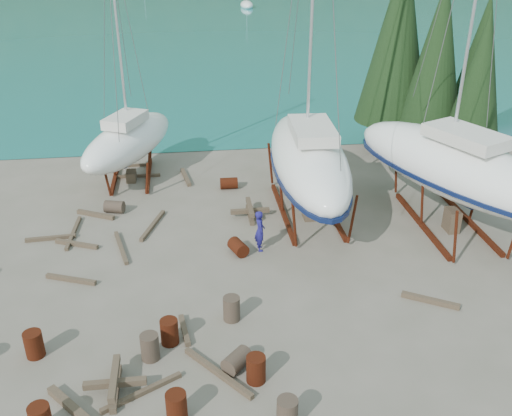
{
  "coord_description": "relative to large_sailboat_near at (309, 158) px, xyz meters",
  "views": [
    {
      "loc": [
        -0.89,
        -17.07,
        12.13
      ],
      "look_at": [
        1.68,
        3.0,
        2.05
      ],
      "focal_mm": 40.0,
      "sensor_mm": 36.0,
      "label": 1
    }
  ],
  "objects": [
    {
      "name": "ground",
      "position": [
        -4.47,
        -6.27,
        -2.76
      ],
      "size": [
        600.0,
        600.0,
        0.0
      ],
      "primitive_type": "plane",
      "color": "#5E594A",
      "rests_on": "ground"
    },
    {
      "name": "cypress_near_right",
      "position": [
        8.03,
        5.73,
        3.03
      ],
      "size": [
        3.6,
        3.6,
        10.0
      ],
      "color": "black",
      "rests_on": "ground"
    },
    {
      "name": "cypress_mid_right",
      "position": [
        9.53,
        3.73,
        2.16
      ],
      "size": [
        3.06,
        3.06,
        8.5
      ],
      "color": "black",
      "rests_on": "ground"
    },
    {
      "name": "cypress_back_left",
      "position": [
        6.53,
        7.73,
        3.9
      ],
      "size": [
        4.14,
        4.14,
        11.5
      ],
      "color": "black",
      "rests_on": "ground"
    },
    {
      "name": "cypress_far_right",
      "position": [
        11.03,
        6.73,
        2.45
      ],
      "size": [
        3.24,
        3.24,
        9.0
      ],
      "color": "black",
      "rests_on": "ground"
    },
    {
      "name": "moored_boat_mid",
      "position": [
        5.53,
        73.73,
        -2.37
      ],
      "size": [
        2.0,
        5.0,
        6.05
      ],
      "color": "white",
      "rests_on": "ground"
    },
    {
      "name": "large_sailboat_near",
      "position": [
        0.0,
        0.0,
        0.0
      ],
      "size": [
        3.68,
        10.99,
        17.11
      ],
      "rotation": [
        0.0,
        0.0,
        -0.05
      ],
      "color": "white",
      "rests_on": "ground"
    },
    {
      "name": "large_sailboat_far",
      "position": [
        5.98,
        -1.95,
        0.11
      ],
      "size": [
        7.51,
        11.43,
        17.53
      ],
      "rotation": [
        0.0,
        0.0,
        0.43
      ],
      "color": "white",
      "rests_on": "ground"
    },
    {
      "name": "small_sailboat_shore",
      "position": [
        -8.38,
        5.24,
        -0.65
      ],
      "size": [
        5.66,
        8.33,
        12.81
      ],
      "rotation": [
        0.0,
        0.0,
        -0.43
      ],
      "color": "white",
      "rests_on": "ground"
    },
    {
      "name": "worker",
      "position": [
        -2.61,
        -3.03,
        -1.87
      ],
      "size": [
        0.46,
        0.67,
        1.76
      ],
      "primitive_type": "imported",
      "rotation": [
        0.0,
        0.0,
        1.64
      ],
      "color": "navy",
      "rests_on": "ground"
    },
    {
      "name": "drum_1",
      "position": [
        -4.24,
        -9.99,
        -2.47
      ],
      "size": [
        1.02,
        1.04,
        0.58
      ],
      "primitive_type": "cylinder",
      "rotation": [
        1.57,
        0.0,
        2.39
      ],
      "color": "#2D2823",
      "rests_on": "ground"
    },
    {
      "name": "drum_3",
      "position": [
        -6.05,
        -11.76,
        -2.32
      ],
      "size": [
        0.58,
        0.58,
        0.88
      ],
      "primitive_type": "cylinder",
      "color": "#571B0E",
      "rests_on": "ground"
    },
    {
      "name": "drum_4",
      "position": [
        -3.36,
        3.23,
        -2.47
      ],
      "size": [
        0.89,
        0.59,
        0.58
      ],
      "primitive_type": "cylinder",
      "rotation": [
        1.57,
        0.0,
        1.56
      ],
      "color": "#571B0E",
      "rests_on": "ground"
    },
    {
      "name": "drum_5",
      "position": [
        -4.18,
        -7.57,
        -2.32
      ],
      "size": [
        0.58,
        0.58,
        0.88
      ],
      "primitive_type": "cylinder",
      "color": "#2D2823",
      "rests_on": "ground"
    },
    {
      "name": "drum_6",
      "position": [
        -3.53,
        -3.26,
        -2.47
      ],
      "size": [
        0.86,
        1.03,
        0.58
      ],
      "primitive_type": "cylinder",
      "rotation": [
        1.57,
        0.0,
        0.37
      ],
      "color": "#571B0E",
      "rests_on": "ground"
    },
    {
      "name": "drum_7",
      "position": [
        -3.73,
        -10.59,
        -2.32
      ],
      "size": [
        0.58,
        0.58,
        0.88
      ],
      "primitive_type": "cylinder",
      "color": "#571B0E",
      "rests_on": "ground"
    },
    {
      "name": "drum_9",
      "position": [
        -8.91,
        1.19,
        -2.47
      ],
      "size": [
        1.0,
        0.79,
        0.58
      ],
      "primitive_type": "cylinder",
      "rotation": [
        1.57,
        0.0,
        1.31
      ],
      "color": "#2D2823",
      "rests_on": "ground"
    },
    {
      "name": "drum_10",
      "position": [
        -10.45,
        -8.62,
        -2.32
      ],
      "size": [
        0.58,
        0.58,
        0.88
      ],
      "primitive_type": "cylinder",
      "color": "#571B0E",
      "rests_on": "ground"
    },
    {
      "name": "drum_14",
      "position": [
        -6.27,
        -8.53,
        -2.32
      ],
      "size": [
        0.58,
        0.58,
        0.88
      ],
      "primitive_type": "cylinder",
      "color": "#571B0E",
      "rests_on": "ground"
    },
    {
      "name": "drum_16",
      "position": [
        -6.86,
        -9.2,
        -2.32
      ],
      "size": [
        0.58,
        0.58,
        0.88
      ],
      "primitive_type": "cylinder",
      "color": "#2D2823",
      "rests_on": "ground"
    },
    {
      "name": "drum_17",
      "position": [
        -3.11,
        -12.35,
        -2.32
      ],
      "size": [
        0.58,
        0.58,
        0.88
      ],
      "primitive_type": "cylinder",
      "color": "#2D2823",
      "rests_on": "ground"
    },
    {
      "name": "timber_0",
      "position": [
        -9.06,
        6.82,
        -2.69
      ],
      "size": [
        2.76,
        0.2,
        0.14
      ],
      "primitive_type": "cube",
      "rotation": [
        0.0,
        0.0,
        1.59
      ],
      "color": "brown",
      "rests_on": "ground"
    },
    {
      "name": "timber_1",
      "position": [
        2.94,
        -7.53,
        -2.66
      ],
      "size": [
        1.84,
        1.22,
        0.19
      ],
      "primitive_type": "cube",
      "rotation": [
        0.0,
        0.0,
        1.03
      ],
      "color": "brown",
      "rests_on": "ground"
    },
    {
      "name": "timber_3",
      "position": [
        -7.06,
        -10.73,
        -2.68
      ],
      "size": [
        2.28,
        1.35,
        0.15
      ],
      "primitive_type": "cube",
      "rotation": [
        0.0,
        0.0,
        2.07
      ],
      "color": "brown",
      "rests_on": "ground"
    },
    {
      "name": "timber_4",
      "position": [
        -10.22,
        -1.78,
        -2.67
      ],
      "size": [
        1.89,
        0.95,
        0.17
      ],
      "primitive_type": "cube",
      "rotation": [
        0.0,
        0.0,
        1.16
      ],
      "color": "brown",
      "rests_on": "ground"
    },
    {
      "name": "timber_5",
      "position": [
        -4.84,
        -10.2,
        -2.68
      ],
      "size": [
        1.95,
        2.38,
        0.16
      ],
      "primitive_type": "cube",
      "rotation": [
        0.0,
        0.0,
        0.67
      ],
      "color": "brown",
      "rests_on": "ground"
    },
    {
      "name": "timber_6",
      "position": [
        -5.54,
        4.75,
        -2.66
      ],
      "size": [
        0.53,
        2.15,
        0.19
      ],
      "primitive_type": "cube",
      "rotation": [
        0.0,
        0.0,
        0.16
      ],
      "color": "brown",
      "rests_on": "ground"
    },
    {
      "name": "timber_7",
      "position": [
        -5.8,
        -8.08,
        -2.67
      ],
      "size": [
        0.39,
        1.54,
        0.17
      ],
      "primitive_type": "cube",
      "rotation": [
        0.0,
        0.0,
        0.14
      ],
      "color": "brown",
      "rests_on": "ground"
    },
    {
      "name": "timber_8",
      "position": [
        -9.76,
        0.88,
        -2.66
      ],
      "size": [
        1.81,
        1.08,
        0.19
      ],
      "primitive_type": "cube",
      "rotation": [
        0.0,
        0.0,
        1.09
      ],
      "color": "brown",
      "rests_on": "ground"
    },
    {
      "name": "timber_9",
      "position": [
        -8.05,
        5.27,
        -2.68
      ],
      "size": [
        2.3,
        0.17,
        0.15
      ],
      "primitive_type": "cube",
      "rotation": [
        0.0,
        0.0,
        1.56
      ],
      "color": "brown",
      "rests_on": "ground"
    },
    {
      "name": "timber_10",
      "position": [
        -7.1,
        -0.5,
        -2.67
      ],
      "size": [
        1.05,
        2.67,
        0.16
      ],
      "primitive_type": "cube",
      "rotation": [
        0.0,
        0.0,
        2.81
      ],
      "color": "brown",
      "rests_on": "ground"
    },
    {
      "name": "timber_11",
      "position": [
        -8.34,
        -2.29,
        -2.68
      ],
      "size": [
        0.8,
        2.65,
        0.15
      ],
      "primitive_type": "cube",
      "rotation": [
        0.0,
        0.0,
        0.24
      ],
      "color": "brown",
      "rests_on": "ground"
    },
    {
      "name": "timber_12",
      "position": [
        -10.03,
        -4.49,
        -2.67
      ],
      "size": [
        1.98,
        0.92,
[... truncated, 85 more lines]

